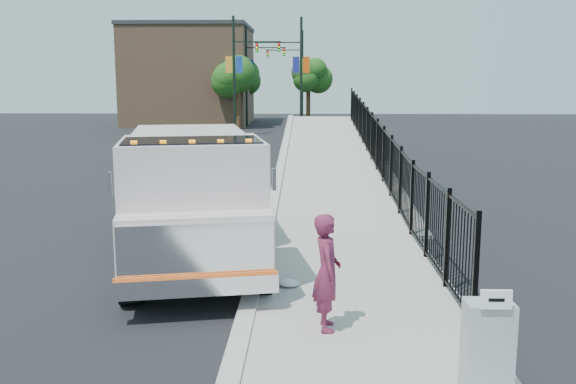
{
  "coord_description": "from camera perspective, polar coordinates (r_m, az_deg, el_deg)",
  "views": [
    {
      "loc": [
        0.98,
        -11.44,
        3.92
      ],
      "look_at": [
        0.58,
        2.0,
        1.52
      ],
      "focal_mm": 40.0,
      "sensor_mm": 36.0,
      "label": 1
    }
  ],
  "objects": [
    {
      "name": "tree_2",
      "position": [
        57.93,
        -3.98,
        10.13
      ],
      "size": [
        2.87,
        2.87,
        5.44
      ],
      "color": "#382314",
      "rests_on": "ground"
    },
    {
      "name": "light_pole_3",
      "position": [
        57.08,
        0.97,
        10.56
      ],
      "size": [
        3.78,
        0.22,
        8.0
      ],
      "color": "black",
      "rests_on": "ground"
    },
    {
      "name": "curb",
      "position": [
        10.23,
        -4.01,
        -11.93
      ],
      "size": [
        0.3,
        12.0,
        0.16
      ],
      "primitive_type": "cube",
      "color": "#ADAAA3",
      "rests_on": "ground"
    },
    {
      "name": "worker",
      "position": [
        9.78,
        3.47,
        -7.13
      ],
      "size": [
        0.48,
        0.69,
        1.8
      ],
      "primitive_type": "imported",
      "rotation": [
        0.0,
        0.0,
        1.65
      ],
      "color": "maroon",
      "rests_on": "sidewalk"
    },
    {
      "name": "light_pole_2",
      "position": [
        52.68,
        -3.39,
        10.59
      ],
      "size": [
        3.77,
        0.22,
        8.0
      ],
      "color": "black",
      "rests_on": "ground"
    },
    {
      "name": "sidewalk",
      "position": [
        10.24,
        7.03,
        -12.1
      ],
      "size": [
        3.55,
        12.0,
        0.12
      ],
      "primitive_type": "cube",
      "color": "#9E998E",
      "rests_on": "ground"
    },
    {
      "name": "iron_fence",
      "position": [
        23.77,
        7.9,
        2.73
      ],
      "size": [
        0.1,
        28.0,
        1.8
      ],
      "primitive_type": "cube",
      "color": "black",
      "rests_on": "ground"
    },
    {
      "name": "ramp",
      "position": [
        27.74,
        4.04,
        1.97
      ],
      "size": [
        3.95,
        24.06,
        3.19
      ],
      "primitive_type": "cube",
      "rotation": [
        0.06,
        0.0,
        0.0
      ],
      "color": "#9E998E",
      "rests_on": "ground"
    },
    {
      "name": "truck",
      "position": [
        14.18,
        -8.63,
        0.62
      ],
      "size": [
        4.23,
        8.69,
        2.85
      ],
      "rotation": [
        0.0,
        0.0,
        0.2
      ],
      "color": "black",
      "rests_on": "ground"
    },
    {
      "name": "building",
      "position": [
        56.33,
        -8.65,
        10.09
      ],
      "size": [
        10.0,
        10.0,
        8.0
      ],
      "primitive_type": "cube",
      "color": "#8C664C",
      "rests_on": "ground"
    },
    {
      "name": "light_pole_1",
      "position": [
        44.82,
        0.78,
        10.69
      ],
      "size": [
        3.78,
        0.22,
        8.0
      ],
      "color": "black",
      "rests_on": "ground"
    },
    {
      "name": "utility_cabinet",
      "position": [
        8.07,
        17.28,
        -13.51
      ],
      "size": [
        0.55,
        0.4,
        1.25
      ],
      "primitive_type": "cube",
      "color": "gray",
      "rests_on": "sidewalk"
    },
    {
      "name": "arrow_sign",
      "position": [
        7.61,
        18.01,
        -9.07
      ],
      "size": [
        0.35,
        0.04,
        0.22
      ],
      "primitive_type": "cube",
      "color": "white",
      "rests_on": "utility_cabinet"
    },
    {
      "name": "tree_0",
      "position": [
        49.61,
        -4.47,
        10.14
      ],
      "size": [
        2.91,
        2.91,
        5.46
      ],
      "color": "#382314",
      "rests_on": "ground"
    },
    {
      "name": "tree_1",
      "position": [
        51.39,
        1.83,
        10.09
      ],
      "size": [
        2.1,
        2.1,
        5.05
      ],
      "color": "#382314",
      "rests_on": "ground"
    },
    {
      "name": "debris",
      "position": [
        11.98,
        0.1,
        -8.12
      ],
      "size": [
        0.39,
        0.39,
        0.1
      ],
      "primitive_type": "ellipsoid",
      "color": "silver",
      "rests_on": "sidewalk"
    },
    {
      "name": "ground",
      "position": [
        12.13,
        -3.06,
        -8.74
      ],
      "size": [
        120.0,
        120.0,
        0.0
      ],
      "primitive_type": "plane",
      "color": "black",
      "rests_on": "ground"
    },
    {
      "name": "light_pole_0",
      "position": [
        44.19,
        -4.42,
        10.67
      ],
      "size": [
        3.77,
        0.22,
        8.0
      ],
      "color": "black",
      "rests_on": "ground"
    }
  ]
}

